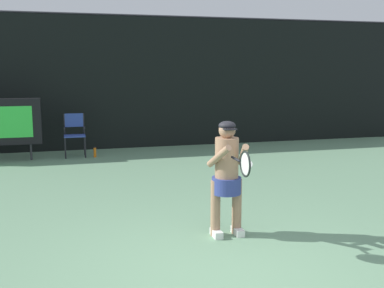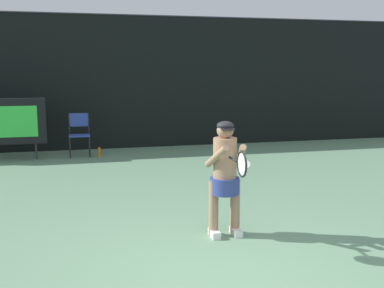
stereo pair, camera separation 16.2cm
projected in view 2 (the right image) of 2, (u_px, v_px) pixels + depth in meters
The scene contains 6 objects.
ground at pixel (230, 282), 4.91m from camera, with size 18.00×22.00×0.03m.
backdrop_screen at pixel (131, 83), 12.94m from camera, with size 18.00×0.12×3.66m.
umpire_chair at pixel (79, 132), 11.84m from camera, with size 0.52×0.44×1.08m.
water_bottle at pixel (99, 152), 11.79m from camera, with size 0.07×0.07×0.27m.
tennis_player at pixel (225, 173), 6.14m from camera, with size 0.53×0.60×1.53m.
tennis_racket at pixel (241, 164), 5.45m from camera, with size 0.03×0.60×0.31m.
Camera 2 is at (-1.50, -4.57, 2.21)m, focal length 43.82 mm.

